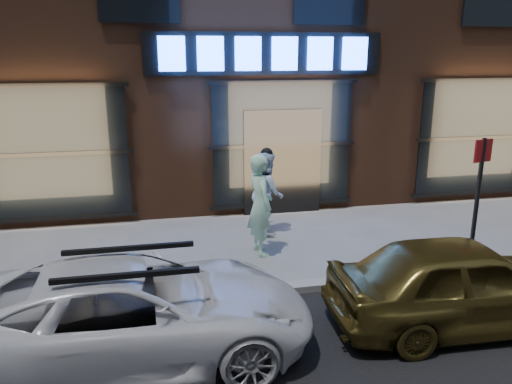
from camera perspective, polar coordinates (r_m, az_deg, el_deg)
ground at (r=8.29m, az=9.90°, el=-10.56°), size 90.00×90.00×0.00m
curb at (r=8.26m, az=9.92°, el=-10.19°), size 60.00×0.25×0.12m
man_bowtie at (r=9.10m, az=0.50°, el=-1.50°), size 0.55×0.75×1.89m
man_cap at (r=10.25m, az=1.20°, el=-0.03°), size 0.68×0.86×1.71m
white_suv at (r=6.36m, az=-14.04°, el=-13.16°), size 4.46×2.12×1.23m
gold_sedan at (r=7.40m, az=22.75°, el=-9.56°), size 3.76×1.62×1.26m
sign_post at (r=8.97m, az=24.03°, el=-0.13°), size 0.36×0.12×2.31m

